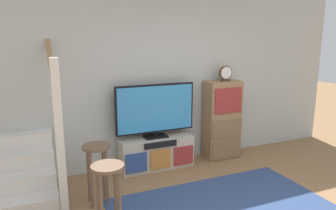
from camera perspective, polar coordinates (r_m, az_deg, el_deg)
The scene contains 8 objects.
back_wall at distance 5.07m, azimuth -0.11°, elevation 4.69°, with size 6.40×0.12×2.70m, color #B2B7B2.
media_console at distance 5.00m, azimuth -2.11°, elevation -8.53°, with size 1.15×0.38×0.49m.
television at distance 4.82m, azimuth -2.27°, elevation -0.81°, with size 1.24×0.22×0.83m.
side_cabinet at distance 5.39m, azimuth 9.61°, elevation -2.63°, with size 0.58×0.38×1.30m.
desk_clock at distance 5.25m, azimuth 10.29°, elevation 5.59°, with size 0.23×0.08×0.25m.
staircase at distance 4.69m, azimuth -25.20°, elevation -9.57°, with size 1.00×1.36×2.20m.
bar_stool_near at distance 3.41m, azimuth -10.68°, elevation -13.56°, with size 0.34×0.34×0.74m.
bar_stool_far at distance 3.97m, azimuth -12.64°, elevation -9.74°, with size 0.34×0.34×0.75m.
Camera 1 is at (-1.95, -2.17, 2.02)m, focal length 33.98 mm.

